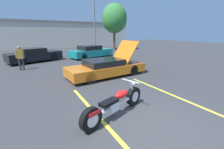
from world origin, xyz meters
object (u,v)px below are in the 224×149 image
at_px(show_car_hood_open, 107,67).
at_px(parked_car_right_row, 91,52).
at_px(parked_car_left_row, 34,55).
at_px(spectator_near_motorcycle, 20,56).
at_px(motorcycle, 115,104).
at_px(tree_background, 114,19).
at_px(light_pole, 95,21).

distance_m(show_car_hood_open, parked_car_right_row, 7.18).
xyz_separation_m(parked_car_left_row, spectator_near_motorcycle, (-1.00, -2.96, 0.37)).
distance_m(parked_car_right_row, parked_car_left_row, 5.25).
xyz_separation_m(motorcycle, parked_car_left_row, (-1.53, 11.25, 0.20)).
bearing_deg(parked_car_right_row, tree_background, 27.45).
bearing_deg(light_pole, show_car_hood_open, -111.22).
height_order(tree_background, parked_car_left_row, tree_background).
distance_m(tree_background, spectator_near_motorcycle, 14.75).
height_order(motorcycle, show_car_hood_open, show_car_hood_open).
bearing_deg(tree_background, show_car_hood_open, -122.59).
height_order(show_car_hood_open, parked_car_left_row, show_car_hood_open).
xyz_separation_m(light_pole, tree_background, (2.82, -0.46, 0.37)).
distance_m(light_pole, show_car_hood_open, 13.77).
height_order(light_pole, spectator_near_motorcycle, light_pole).
bearing_deg(parked_car_right_row, light_pole, 48.03).
xyz_separation_m(light_pole, motorcycle, (-6.70, -16.50, -3.66)).
distance_m(motorcycle, show_car_hood_open, 4.51).
xyz_separation_m(tree_background, motorcycle, (-9.52, -16.05, -4.04)).
bearing_deg(show_car_hood_open, spectator_near_motorcycle, 132.59).
relative_size(tree_background, parked_car_left_row, 1.39).
bearing_deg(light_pole, motorcycle, -112.10).
xyz_separation_m(light_pole, spectator_near_motorcycle, (-9.23, -8.22, -3.10)).
distance_m(parked_car_right_row, spectator_near_motorcycle, 6.83).
relative_size(tree_background, motorcycle, 2.54).
distance_m(tree_background, parked_car_right_row, 8.58).
distance_m(motorcycle, parked_car_right_row, 11.65).
height_order(tree_background, show_car_hood_open, tree_background).
height_order(show_car_hood_open, parked_car_right_row, show_car_hood_open).
relative_size(show_car_hood_open, parked_car_left_row, 1.02).
xyz_separation_m(light_pole, parked_car_right_row, (-2.99, -5.47, -3.48)).
xyz_separation_m(show_car_hood_open, parked_car_left_row, (-3.42, 7.15, 0.08)).
distance_m(light_pole, parked_car_left_row, 10.37).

